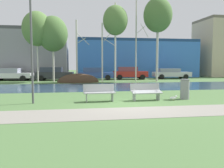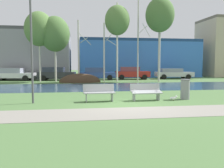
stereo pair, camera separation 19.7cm
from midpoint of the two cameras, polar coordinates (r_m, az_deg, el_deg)
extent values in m
plane|color=#4C703D|center=(20.78, -1.74, -0.40)|extent=(120.00, 120.00, 0.00)
cube|color=gray|center=(9.26, 6.84, -6.87)|extent=(60.00, 2.17, 0.01)
cube|color=#284256|center=(19.82, -1.41, -0.63)|extent=(80.00, 7.29, 0.01)
ellipsoid|color=#423021|center=(24.92, -7.56, 0.42)|extent=(4.37, 2.57, 1.86)
cube|color=#9EA0A3|center=(11.77, -2.63, -2.16)|extent=(1.62, 0.53, 0.05)
cube|color=#9EA0A3|center=(12.02, -2.81, -0.96)|extent=(1.60, 0.14, 0.40)
cube|color=#9EA0A3|center=(11.79, -5.83, -3.27)|extent=(0.05, 0.43, 0.45)
cube|color=#9EA0A3|center=(11.96, 0.46, -3.13)|extent=(0.05, 0.43, 0.45)
cylinder|color=#9EA0A3|center=(11.70, -5.83, -1.53)|extent=(0.05, 0.28, 0.04)
cylinder|color=#9EA0A3|center=(11.88, 0.50, -1.41)|extent=(0.05, 0.28, 0.04)
cube|color=#9EA0A3|center=(12.26, 8.86, -1.93)|extent=(1.62, 0.53, 0.16)
cube|color=#9EA0A3|center=(12.50, 8.45, -0.78)|extent=(1.60, 0.14, 0.40)
cube|color=#9EA0A3|center=(12.15, 5.82, -3.03)|extent=(0.05, 0.43, 0.45)
cube|color=#9EA0A3|center=(12.57, 11.58, -2.84)|extent=(0.05, 0.43, 0.45)
cylinder|color=#9EA0A3|center=(12.06, 5.89, -1.34)|extent=(0.05, 0.28, 0.04)
cylinder|color=#9EA0A3|center=(12.49, 11.68, -1.20)|extent=(0.05, 0.28, 0.04)
cylinder|color=gray|center=(13.22, 17.79, -1.22)|extent=(0.48, 0.48, 1.08)
torus|color=#494A4C|center=(13.18, 17.85, 0.99)|extent=(0.50, 0.50, 0.04)
ellipsoid|color=white|center=(12.60, 15.11, -3.37)|extent=(0.36, 0.16, 0.16)
sphere|color=white|center=(12.66, 15.79, -2.98)|extent=(0.12, 0.12, 0.12)
cone|color=gold|center=(12.68, 16.06, -2.97)|extent=(0.06, 0.04, 0.04)
cylinder|color=gold|center=(12.59, 15.24, -3.70)|extent=(0.01, 0.01, 0.10)
cylinder|color=gold|center=(12.65, 15.12, -3.66)|extent=(0.01, 0.01, 0.10)
cylinder|color=#4C4C51|center=(11.83, -18.53, 7.71)|extent=(0.10, 0.10, 5.05)
cylinder|color=beige|center=(26.30, -17.04, 8.34)|extent=(0.15, 0.15, 7.21)
ellipsoid|color=#567A3D|center=(26.51, -17.15, 12.70)|extent=(3.04, 3.04, 3.65)
cylinder|color=#BCB7A8|center=(26.15, -13.44, 7.76)|extent=(0.21, 0.21, 6.59)
ellipsoid|color=#4C7038|center=(26.32, -13.52, 11.77)|extent=(3.15, 3.15, 3.78)
cylinder|color=beige|center=(25.00, -7.91, 7.88)|extent=(0.19, 0.19, 6.50)
cylinder|color=beige|center=(25.49, -6.65, 10.52)|extent=(0.81, 1.14, 0.48)
cylinder|color=beige|center=(24.40, -6.28, 10.79)|extent=(1.29, 1.25, 1.06)
cylinder|color=beige|center=(25.39, -1.71, 7.65)|extent=(0.16, 0.16, 6.30)
cylinder|color=beige|center=(26.16, -0.19, 11.70)|extent=(0.88, 1.25, 1.15)
cylinder|color=beige|center=(24.87, 0.04, 10.16)|extent=(1.38, 1.34, 0.62)
cylinder|color=beige|center=(25.99, 1.49, 10.06)|extent=(0.18, 0.18, 8.54)
ellipsoid|color=#567A3D|center=(26.32, 1.51, 15.25)|extent=(2.70, 2.70, 3.24)
cylinder|color=#BCB7A8|center=(26.22, 6.57, 11.02)|extent=(0.14, 0.14, 9.48)
cylinder|color=#BCB7A8|center=(26.89, 7.63, 12.89)|extent=(0.76, 1.09, 0.79)
cylinder|color=#BCB7A8|center=(25.81, 8.60, 12.80)|extent=(1.24, 1.21, 1.27)
cylinder|color=#BCB7A8|center=(26.48, 11.69, 10.65)|extent=(0.25, 0.25, 9.26)
ellipsoid|color=#4C7038|center=(26.88, 11.79, 16.15)|extent=(3.10, 3.10, 3.72)
cube|color=silver|center=(29.61, -22.55, 1.96)|extent=(4.89, 2.31, 0.58)
cube|color=#949AAC|center=(29.72, -23.28, 3.03)|extent=(2.79, 1.89, 0.54)
cylinder|color=black|center=(30.04, -19.13, 1.54)|extent=(0.66, 0.28, 0.64)
cylinder|color=black|center=(28.24, -20.18, 1.33)|extent=(0.66, 0.28, 0.64)
cylinder|color=black|center=(31.05, -24.68, 1.47)|extent=(0.66, 0.28, 0.64)
cube|color=#282B30|center=(28.41, -13.07, 2.21)|extent=(4.44, 2.14, 0.68)
cube|color=#2F3648|center=(28.46, -13.77, 3.44)|extent=(2.54, 1.76, 0.56)
cylinder|color=black|center=(29.09, -10.00, 1.64)|extent=(0.66, 0.28, 0.64)
cylinder|color=black|center=(27.35, -10.44, 1.44)|extent=(0.66, 0.28, 0.64)
cylinder|color=black|center=(29.56, -15.47, 1.59)|extent=(0.66, 0.28, 0.64)
cylinder|color=black|center=(27.86, -16.24, 1.39)|extent=(0.66, 0.28, 0.64)
cube|color=#2D4793|center=(28.73, -3.21, 2.27)|extent=(4.39, 2.10, 0.61)
cube|color=#32457F|center=(28.71, -3.90, 3.44)|extent=(2.51, 1.72, 0.57)
cylinder|color=black|center=(29.63, -0.49, 1.77)|extent=(0.66, 0.28, 0.64)
cylinder|color=black|center=(27.92, -0.34, 1.58)|extent=(0.66, 0.28, 0.64)
cylinder|color=black|center=(29.64, -5.92, 1.74)|extent=(0.66, 0.28, 0.64)
cylinder|color=black|center=(27.93, -6.09, 1.56)|extent=(0.66, 0.28, 0.64)
cube|color=maroon|center=(29.62, 5.15, 2.42)|extent=(4.42, 2.11, 0.70)
cube|color=brown|center=(29.56, 4.50, 3.64)|extent=(2.53, 1.73, 0.56)
cylinder|color=black|center=(30.72, 7.52, 1.83)|extent=(0.66, 0.28, 0.64)
cylinder|color=black|center=(29.03, 8.14, 1.66)|extent=(0.66, 0.28, 0.64)
cylinder|color=black|center=(30.32, 2.27, 1.83)|extent=(0.66, 0.28, 0.64)
cylinder|color=black|center=(28.62, 2.59, 1.66)|extent=(0.66, 0.28, 0.64)
cube|color=#B2B5BC|center=(31.53, 15.01, 2.31)|extent=(4.92, 2.29, 0.58)
cube|color=gray|center=(31.40, 14.36, 3.28)|extent=(2.81, 1.87, 0.47)
cylinder|color=black|center=(32.93, 17.10, 1.86)|extent=(0.66, 0.28, 0.64)
cylinder|color=black|center=(31.20, 18.27, 1.68)|extent=(0.66, 0.28, 0.64)
cylinder|color=black|center=(31.98, 11.80, 1.89)|extent=(0.66, 0.28, 0.64)
cylinder|color=black|center=(30.20, 12.70, 1.71)|extent=(0.66, 0.28, 0.64)
cube|color=gray|center=(35.84, -21.31, 6.39)|extent=(13.98, 9.58, 6.18)
cube|color=#48484B|center=(36.10, -21.47, 11.61)|extent=(13.98, 9.58, 0.40)
cube|color=#3870C6|center=(37.16, 6.16, 5.83)|extent=(17.72, 8.12, 5.16)
cube|color=navy|center=(37.32, 6.20, 10.10)|extent=(17.72, 8.12, 0.40)
camera|label=1|loc=(0.10, -89.55, 0.04)|focal=37.54mm
camera|label=2|loc=(0.10, 90.45, -0.04)|focal=37.54mm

